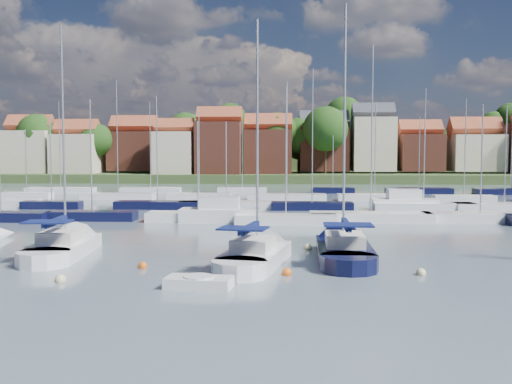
{
  "coord_description": "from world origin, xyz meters",
  "views": [
    {
      "loc": [
        0.56,
        -30.54,
        6.15
      ],
      "look_at": [
        -1.73,
        14.0,
        3.11
      ],
      "focal_mm": 40.0,
      "sensor_mm": 36.0,
      "label": 1
    }
  ],
  "objects": [
    {
      "name": "buoy_e",
      "position": [
        2.03,
        5.8,
        0.0
      ],
      "size": [
        0.52,
        0.52,
        0.52
      ],
      "primitive_type": "sphere",
      "color": "beige",
      "rests_on": "ground"
    },
    {
      "name": "buoy_b",
      "position": [
        -10.18,
        -4.16,
        0.0
      ],
      "size": [
        0.53,
        0.53,
        0.53
      ],
      "primitive_type": "sphere",
      "color": "beige",
      "rests_on": "ground"
    },
    {
      "name": "buoy_f",
      "position": [
        7.44,
        -1.71,
        0.0
      ],
      "size": [
        0.5,
        0.5,
        0.5
      ],
      "primitive_type": "sphere",
      "color": "beige",
      "rests_on": "ground"
    },
    {
      "name": "buoy_c",
      "position": [
        -7.07,
        -0.69,
        0.0
      ],
      "size": [
        0.49,
        0.49,
        0.49
      ],
      "primitive_type": "sphere",
      "color": "#D85914",
      "rests_on": "ground"
    },
    {
      "name": "sailboat_centre",
      "position": [
        -0.86,
        1.82,
        0.36
      ],
      "size": [
        4.75,
        11.07,
        14.63
      ],
      "rotation": [
        0.0,
        0.0,
        1.39
      ],
      "color": "silver",
      "rests_on": "ground"
    },
    {
      "name": "tender",
      "position": [
        -3.36,
        -5.07,
        0.25
      ],
      "size": [
        3.18,
        1.78,
        0.65
      ],
      "rotation": [
        0.0,
        0.0,
        -0.13
      ],
      "color": "silver",
      "rests_on": "ground"
    },
    {
      "name": "far_shore_town",
      "position": [
        2.23,
        132.67,
        4.61
      ],
      "size": [
        212.46,
        90.0,
        22.27
      ],
      "color": "#394924",
      "rests_on": "ground"
    },
    {
      "name": "sailboat_navy",
      "position": [
        4.04,
        4.01,
        0.35
      ],
      "size": [
        3.4,
        11.65,
        16.02
      ],
      "rotation": [
        0.0,
        0.0,
        1.54
      ],
      "color": "black",
      "rests_on": "ground"
    },
    {
      "name": "buoy_d",
      "position": [
        0.65,
        -2.04,
        0.0
      ],
      "size": [
        0.54,
        0.54,
        0.54
      ],
      "primitive_type": "sphere",
      "color": "#D85914",
      "rests_on": "ground"
    },
    {
      "name": "marina_field",
      "position": [
        1.91,
        35.15,
        0.43
      ],
      "size": [
        79.62,
        41.41,
        15.93
      ],
      "color": "silver",
      "rests_on": "ground"
    },
    {
      "name": "sailboat_left",
      "position": [
        -12.94,
        4.25,
        0.36
      ],
      "size": [
        3.75,
        11.21,
        15.0
      ],
      "rotation": [
        0.0,
        0.0,
        1.65
      ],
      "color": "silver",
      "rests_on": "ground"
    },
    {
      "name": "ground",
      "position": [
        0.0,
        40.0,
        0.0
      ],
      "size": [
        260.0,
        260.0,
        0.0
      ],
      "primitive_type": "plane",
      "color": "#475760",
      "rests_on": "ground"
    }
  ]
}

